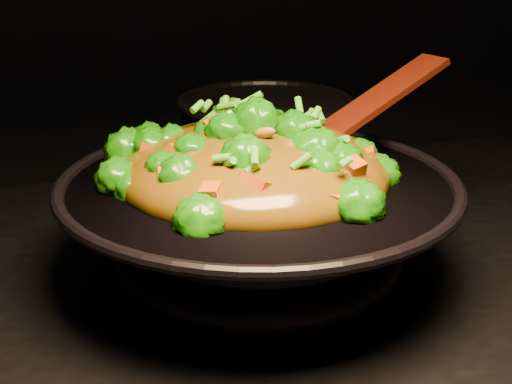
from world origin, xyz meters
name	(u,v)px	position (x,y,z in m)	size (l,w,h in m)	color
wok	(259,232)	(-0.03, 0.04, 0.96)	(0.43, 0.43, 0.12)	black
stir_fry	(254,132)	(-0.03, 0.06, 1.07)	(0.30, 0.30, 0.10)	#176607
spatula	(351,118)	(0.11, 0.09, 1.07)	(0.30, 0.04, 0.01)	#341006
back_pot	(265,144)	(0.08, 0.32, 0.97)	(0.25, 0.25, 0.14)	black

